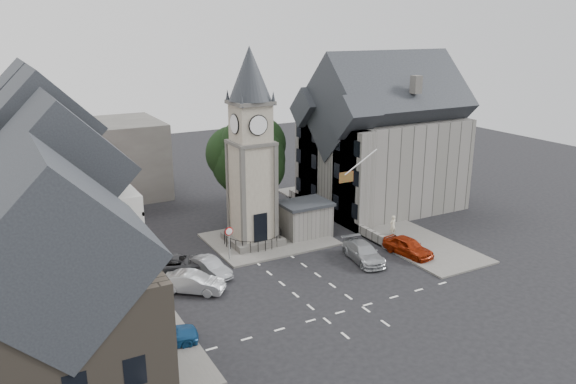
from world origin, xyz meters
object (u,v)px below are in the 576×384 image
clock_tower (251,149)px  pedestrian (393,226)px  car_east_red (408,247)px  stone_shelter (305,219)px  car_west_blue (160,336)px

clock_tower → pedestrian: clock_tower is taller
car_east_red → stone_shelter: bearing=114.0°
car_west_blue → pedestrian: bearing=-61.8°
clock_tower → car_west_blue: size_ratio=3.71×
clock_tower → car_east_red: bearing=-40.3°
car_west_blue → pedestrian: pedestrian is taller
stone_shelter → car_east_red: stone_shelter is taller
clock_tower → stone_shelter: bearing=-5.8°
car_west_blue → pedestrian: (23.00, 7.67, 0.18)m
pedestrian → clock_tower: bearing=-26.8°
clock_tower → stone_shelter: 8.15m
stone_shelter → pedestrian: (6.70, -3.74, -0.62)m
car_west_blue → pedestrian: 24.25m
car_west_blue → stone_shelter: bearing=-45.3°
stone_shelter → car_east_red: 9.31m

